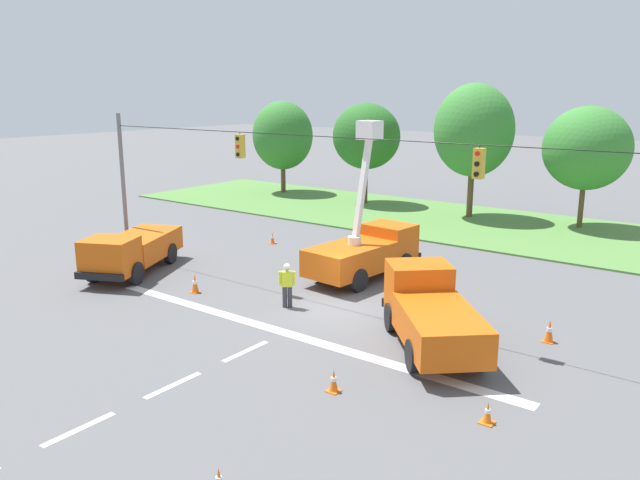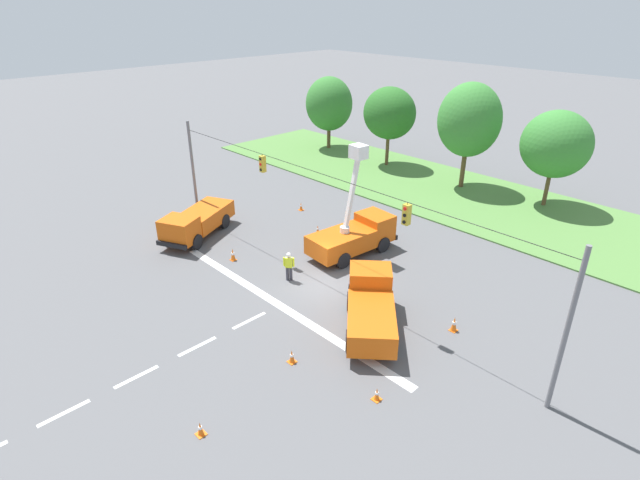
{
  "view_description": "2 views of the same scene",
  "coord_description": "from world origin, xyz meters",
  "px_view_note": "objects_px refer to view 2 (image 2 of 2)",
  "views": [
    {
      "loc": [
        13.27,
        -18.64,
        8.23
      ],
      "look_at": [
        -2.47,
        2.25,
        1.97
      ],
      "focal_mm": 35.0,
      "sensor_mm": 36.0,
      "label": 1
    },
    {
      "loc": [
        17.51,
        -16.91,
        14.71
      ],
      "look_at": [
        -1.67,
        1.53,
        1.72
      ],
      "focal_mm": 28.0,
      "sensor_mm": 36.0,
      "label": 2
    }
  ],
  "objects_px": {
    "road_worker": "(289,265)",
    "traffic_cone_mid_left": "(233,254)",
    "traffic_cone_lane_edge_a": "(454,324)",
    "traffic_cone_foreground_right": "(200,429)",
    "traffic_cone_foreground_left": "(292,356)",
    "tree_centre": "(469,120)",
    "tree_west": "(389,113)",
    "utility_truck_support_near": "(196,221)",
    "traffic_cone_lane_edge_b": "(377,394)",
    "tree_far_west": "(329,104)",
    "tree_east": "(556,144)",
    "traffic_cone_near_bucket": "(318,230)",
    "utility_truck_support_far": "(371,306)",
    "utility_truck_bucket_lift": "(354,234)",
    "traffic_cone_mid_right": "(301,206)"
  },
  "relations": [
    {
      "from": "utility_truck_support_far",
      "to": "traffic_cone_mid_right",
      "type": "xyz_separation_m",
      "value": [
        -13.54,
        7.57,
        -0.86
      ]
    },
    {
      "from": "utility_truck_bucket_lift",
      "to": "utility_truck_support_far",
      "type": "distance_m",
      "value": 7.94
    },
    {
      "from": "tree_far_west",
      "to": "tree_east",
      "type": "height_order",
      "value": "tree_far_west"
    },
    {
      "from": "road_worker",
      "to": "traffic_cone_foreground_right",
      "type": "xyz_separation_m",
      "value": [
        6.32,
        -9.78,
        -0.72
      ]
    },
    {
      "from": "tree_centre",
      "to": "traffic_cone_near_bucket",
      "type": "height_order",
      "value": "tree_centre"
    },
    {
      "from": "tree_west",
      "to": "traffic_cone_mid_left",
      "type": "bearing_deg",
      "value": -75.33
    },
    {
      "from": "utility_truck_bucket_lift",
      "to": "traffic_cone_mid_left",
      "type": "bearing_deg",
      "value": -126.27
    },
    {
      "from": "utility_truck_support_near",
      "to": "traffic_cone_mid_left",
      "type": "xyz_separation_m",
      "value": [
        4.54,
        -0.26,
        -0.7
      ]
    },
    {
      "from": "traffic_cone_foreground_right",
      "to": "traffic_cone_mid_left",
      "type": "xyz_separation_m",
      "value": [
        -10.57,
        8.85,
        0.11
      ]
    },
    {
      "from": "traffic_cone_foreground_left",
      "to": "road_worker",
      "type": "bearing_deg",
      "value": 140.23
    },
    {
      "from": "traffic_cone_mid_left",
      "to": "traffic_cone_lane_edge_a",
      "type": "distance_m",
      "value": 13.98
    },
    {
      "from": "traffic_cone_mid_right",
      "to": "traffic_cone_lane_edge_b",
      "type": "relative_size",
      "value": 1.09
    },
    {
      "from": "tree_west",
      "to": "utility_truck_support_near",
      "type": "bearing_deg",
      "value": -86.82
    },
    {
      "from": "utility_truck_support_far",
      "to": "tree_west",
      "type": "bearing_deg",
      "value": 127.53
    },
    {
      "from": "traffic_cone_lane_edge_b",
      "to": "tree_west",
      "type": "bearing_deg",
      "value": 128.59
    },
    {
      "from": "tree_east",
      "to": "traffic_cone_near_bucket",
      "type": "height_order",
      "value": "tree_east"
    },
    {
      "from": "traffic_cone_mid_left",
      "to": "traffic_cone_lane_edge_b",
      "type": "xyz_separation_m",
      "value": [
        13.94,
        -2.73,
        -0.12
      ]
    },
    {
      "from": "utility_truck_support_near",
      "to": "utility_truck_support_far",
      "type": "relative_size",
      "value": 1.13
    },
    {
      "from": "traffic_cone_mid_left",
      "to": "tree_centre",
      "type": "bearing_deg",
      "value": 83.12
    },
    {
      "from": "tree_west",
      "to": "tree_east",
      "type": "relative_size",
      "value": 1.0
    },
    {
      "from": "tree_east",
      "to": "traffic_cone_mid_left",
      "type": "bearing_deg",
      "value": -112.48
    },
    {
      "from": "tree_east",
      "to": "traffic_cone_near_bucket",
      "type": "distance_m",
      "value": 18.94
    },
    {
      "from": "tree_east",
      "to": "traffic_cone_lane_edge_b",
      "type": "height_order",
      "value": "tree_east"
    },
    {
      "from": "traffic_cone_mid_left",
      "to": "utility_truck_support_far",
      "type": "bearing_deg",
      "value": 4.77
    },
    {
      "from": "tree_far_west",
      "to": "traffic_cone_mid_left",
      "type": "xyz_separation_m",
      "value": [
        13.93,
        -22.18,
        -4.33
      ]
    },
    {
      "from": "tree_west",
      "to": "traffic_cone_near_bucket",
      "type": "xyz_separation_m",
      "value": [
        6.59,
        -15.48,
        -4.72
      ]
    },
    {
      "from": "tree_east",
      "to": "traffic_cone_foreground_right",
      "type": "xyz_separation_m",
      "value": [
        1.17,
        -31.56,
        -4.62
      ]
    },
    {
      "from": "tree_far_west",
      "to": "tree_centre",
      "type": "relative_size",
      "value": 0.85
    },
    {
      "from": "traffic_cone_lane_edge_b",
      "to": "tree_centre",
      "type": "bearing_deg",
      "value": 114.84
    },
    {
      "from": "traffic_cone_mid_left",
      "to": "utility_truck_bucket_lift",
      "type": "bearing_deg",
      "value": 53.73
    },
    {
      "from": "tree_east",
      "to": "traffic_cone_lane_edge_a",
      "type": "bearing_deg",
      "value": -77.85
    },
    {
      "from": "utility_truck_support_far",
      "to": "traffic_cone_foreground_left",
      "type": "relative_size",
      "value": 8.79
    },
    {
      "from": "traffic_cone_mid_left",
      "to": "traffic_cone_near_bucket",
      "type": "distance_m",
      "value": 6.51
    },
    {
      "from": "utility_truck_support_near",
      "to": "traffic_cone_foreground_left",
      "type": "bearing_deg",
      "value": -15.38
    },
    {
      "from": "traffic_cone_foreground_left",
      "to": "traffic_cone_lane_edge_b",
      "type": "bearing_deg",
      "value": 13.08
    },
    {
      "from": "tree_west",
      "to": "traffic_cone_mid_left",
      "type": "height_order",
      "value": "tree_west"
    },
    {
      "from": "utility_truck_support_far",
      "to": "traffic_cone_mid_left",
      "type": "height_order",
      "value": "utility_truck_support_far"
    },
    {
      "from": "traffic_cone_mid_right",
      "to": "traffic_cone_lane_edge_a",
      "type": "bearing_deg",
      "value": -16.39
    },
    {
      "from": "utility_truck_bucket_lift",
      "to": "traffic_cone_mid_right",
      "type": "relative_size",
      "value": 10.93
    },
    {
      "from": "traffic_cone_mid_right",
      "to": "traffic_cone_lane_edge_a",
      "type": "relative_size",
      "value": 0.82
    },
    {
      "from": "tree_west",
      "to": "traffic_cone_foreground_right",
      "type": "distance_m",
      "value": 35.16
    },
    {
      "from": "tree_far_west",
      "to": "traffic_cone_mid_left",
      "type": "bearing_deg",
      "value": -57.86
    },
    {
      "from": "traffic_cone_foreground_left",
      "to": "traffic_cone_lane_edge_b",
      "type": "distance_m",
      "value": 4.24
    },
    {
      "from": "traffic_cone_mid_right",
      "to": "road_worker",
      "type": "bearing_deg",
      "value": -45.6
    },
    {
      "from": "traffic_cone_near_bucket",
      "to": "traffic_cone_lane_edge_a",
      "type": "relative_size",
      "value": 0.8
    },
    {
      "from": "tree_centre",
      "to": "traffic_cone_lane_edge_a",
      "type": "bearing_deg",
      "value": -59.04
    },
    {
      "from": "traffic_cone_mid_left",
      "to": "tree_east",
      "type": "bearing_deg",
      "value": 67.52
    },
    {
      "from": "road_worker",
      "to": "traffic_cone_mid_left",
      "type": "xyz_separation_m",
      "value": [
        -4.25,
        -0.94,
        -0.61
      ]
    },
    {
      "from": "utility_truck_bucket_lift",
      "to": "traffic_cone_lane_edge_a",
      "type": "xyz_separation_m",
      "value": [
        9.02,
        -2.58,
        -0.96
      ]
    },
    {
      "from": "utility_truck_bucket_lift",
      "to": "utility_truck_support_near",
      "type": "relative_size",
      "value": 1.07
    }
  ]
}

